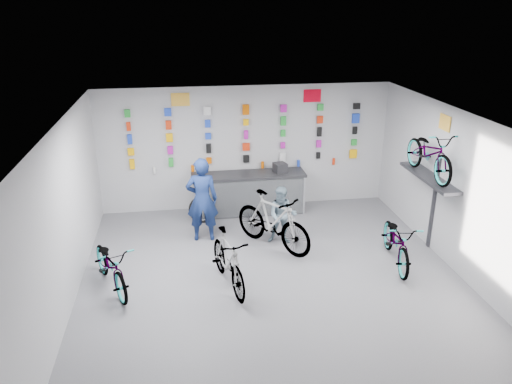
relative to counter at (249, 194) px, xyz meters
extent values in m
plane|color=#4D4D52|center=(0.00, -3.54, -0.49)|extent=(8.00, 8.00, 0.00)
plane|color=white|center=(0.00, -3.54, 2.51)|extent=(8.00, 8.00, 0.00)
plane|color=#B5B5B7|center=(0.00, 0.46, 1.01)|extent=(7.00, 0.00, 7.00)
plane|color=#B5B5B7|center=(0.00, -7.54, 1.01)|extent=(7.00, 0.00, 7.00)
plane|color=#B5B5B7|center=(-3.50, -3.54, 1.01)|extent=(0.00, 8.00, 8.00)
plane|color=#B5B5B7|center=(3.50, -3.54, 1.01)|extent=(0.00, 8.00, 8.00)
cube|color=black|center=(0.00, 0.01, -0.04)|extent=(2.60, 0.60, 0.90)
cube|color=silver|center=(0.00, -0.29, -0.01)|extent=(2.60, 0.02, 0.90)
cube|color=silver|center=(-1.30, -0.29, -0.01)|extent=(0.04, 0.04, 0.96)
cube|color=silver|center=(1.30, -0.29, -0.01)|extent=(0.04, 0.04, 0.96)
cube|color=black|center=(0.00, 0.01, 0.48)|extent=(2.70, 0.66, 0.06)
cube|color=#FDAF02|center=(-2.70, 0.39, 0.76)|extent=(0.11, 0.06, 0.24)
cube|color=green|center=(-1.80, 0.39, 0.76)|extent=(0.11, 0.06, 0.21)
cube|color=#CF5601|center=(-0.90, 0.39, 0.76)|extent=(0.12, 0.06, 0.14)
cube|color=black|center=(0.00, 0.39, 0.76)|extent=(0.15, 0.06, 0.18)
cube|color=silver|center=(0.90, 0.39, 0.76)|extent=(0.13, 0.06, 0.24)
cube|color=black|center=(1.80, 0.39, 0.76)|extent=(0.10, 0.06, 0.15)
cube|color=#FDAF02|center=(2.70, 0.39, 0.76)|extent=(0.18, 0.06, 0.22)
cube|color=#FDAF02|center=(-2.70, 0.39, 1.06)|extent=(0.14, 0.06, 0.17)
cube|color=#AD1698|center=(-1.80, 0.39, 1.06)|extent=(0.13, 0.06, 0.19)
cube|color=black|center=(-0.90, 0.39, 1.06)|extent=(0.12, 0.06, 0.22)
cube|color=red|center=(0.00, 0.39, 1.06)|extent=(0.17, 0.06, 0.18)
cube|color=#AD1698|center=(0.90, 0.39, 1.06)|extent=(0.11, 0.06, 0.15)
cube|color=#AD1698|center=(1.80, 0.39, 1.06)|extent=(0.12, 0.06, 0.18)
cube|color=green|center=(2.70, 0.39, 1.06)|extent=(0.13, 0.06, 0.16)
cube|color=blue|center=(-2.70, 0.39, 1.36)|extent=(0.10, 0.06, 0.23)
cube|color=#FDAF02|center=(-1.80, 0.39, 1.36)|extent=(0.15, 0.06, 0.19)
cube|color=blue|center=(-0.90, 0.39, 1.36)|extent=(0.13, 0.06, 0.15)
cube|color=#AD1698|center=(0.00, 0.39, 1.36)|extent=(0.10, 0.06, 0.21)
cube|color=green|center=(0.90, 0.39, 1.36)|extent=(0.11, 0.06, 0.16)
cube|color=black|center=(1.80, 0.39, 1.36)|extent=(0.11, 0.06, 0.23)
cube|color=black|center=(2.70, 0.39, 1.36)|extent=(0.11, 0.06, 0.18)
cube|color=red|center=(-2.70, 0.39, 1.66)|extent=(0.09, 0.06, 0.20)
cube|color=red|center=(-1.80, 0.39, 1.66)|extent=(0.13, 0.06, 0.20)
cube|color=blue|center=(-0.90, 0.39, 1.66)|extent=(0.13, 0.06, 0.17)
cube|color=#FDAF02|center=(0.00, 0.39, 1.66)|extent=(0.12, 0.06, 0.15)
cube|color=green|center=(0.90, 0.39, 1.66)|extent=(0.13, 0.06, 0.22)
cube|color=red|center=(1.80, 0.39, 1.66)|extent=(0.14, 0.06, 0.18)
cube|color=blue|center=(2.70, 0.39, 1.66)|extent=(0.18, 0.06, 0.23)
cube|color=green|center=(-2.70, 0.39, 1.96)|extent=(0.13, 0.06, 0.18)
cube|color=blue|center=(-1.80, 0.39, 1.96)|extent=(0.16, 0.06, 0.18)
cube|color=silver|center=(-0.90, 0.39, 1.96)|extent=(0.17, 0.06, 0.18)
cube|color=#CF5601|center=(0.00, 0.39, 1.96)|extent=(0.15, 0.06, 0.24)
cube|color=#AD1698|center=(0.90, 0.39, 1.96)|extent=(0.15, 0.06, 0.18)
cube|color=green|center=(1.80, 0.39, 1.96)|extent=(0.14, 0.06, 0.16)
cube|color=black|center=(2.70, 0.39, 1.96)|extent=(0.17, 0.06, 0.14)
cylinder|color=silver|center=(-2.20, 0.37, 0.59)|extent=(0.07, 0.07, 0.16)
cylinder|color=#CF5601|center=(-1.30, 0.37, 0.59)|extent=(0.07, 0.07, 0.16)
cylinder|color=#CF5601|center=(0.40, 0.37, 0.59)|extent=(0.07, 0.07, 0.16)
cylinder|color=blue|center=(1.30, 0.37, 0.59)|extent=(0.07, 0.07, 0.16)
cylinder|color=red|center=(2.20, 0.37, 0.59)|extent=(0.07, 0.07, 0.16)
cube|color=#333338|center=(3.30, -2.34, 1.06)|extent=(0.38, 1.90, 0.06)
cube|color=#333338|center=(3.48, -2.34, 0.51)|extent=(0.04, 0.10, 2.00)
cube|color=gold|center=(-1.50, 0.44, 2.23)|extent=(0.42, 0.02, 0.30)
cube|color=red|center=(1.60, 0.44, 2.23)|extent=(0.42, 0.02, 0.30)
cube|color=gold|center=(3.48, -2.34, 2.16)|extent=(0.02, 0.40, 0.30)
imported|color=gray|center=(-2.89, -2.99, -0.03)|extent=(1.24, 1.83, 0.91)
imported|color=gray|center=(-0.82, -3.25, 0.03)|extent=(0.85, 1.80, 1.04)
imported|color=gray|center=(2.50, -2.90, -0.01)|extent=(0.91, 1.88, 0.94)
imported|color=gray|center=(0.24, -1.88, 0.11)|extent=(1.66, 1.92, 1.20)
imported|color=gray|center=(3.25, -2.34, 1.57)|extent=(0.63, 1.80, 0.95)
imported|color=navy|center=(-1.17, -1.27, 0.43)|extent=(0.69, 0.48, 1.83)
imported|color=slate|center=(0.48, -1.69, 0.14)|extent=(0.70, 0.60, 1.25)
torus|color=black|center=(-1.14, -0.37, -0.18)|extent=(0.65, 0.27, 0.63)
torus|color=silver|center=(-1.14, -0.37, -0.18)|extent=(0.53, 0.19, 0.51)
cube|color=black|center=(0.76, 0.01, 0.62)|extent=(0.34, 0.36, 0.22)
camera|label=1|loc=(-1.54, -11.05, 4.37)|focal=35.00mm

